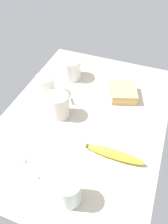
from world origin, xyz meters
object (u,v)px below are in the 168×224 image
Objects in this scene: banana at (115,154)px; sandwich_main at (124,93)px; coffee_mug_milky at (59,105)px; paper_napkin at (110,74)px; spoon at (25,164)px; coffee_mug_spare at (46,85)px; glass_of_milk at (69,192)px; coffee_mug_black at (71,68)px.

sandwich_main is at bearing -171.35° from banana.
paper_napkin is (-34.14, 11.39, -5.03)cm from coffee_mug_milky.
banana is (12.31, 26.34, -3.49)cm from coffee_mug_milky.
sandwich_main is 1.36× the size of spoon.
banana is 30.62cm from spoon.
coffee_mug_milky is 29.42cm from sandwich_main.
coffee_mug_milky is at bearing -47.08° from sandwich_main.
glass_of_milk is (41.21, 28.84, -0.43)cm from coffee_mug_spare.
coffee_mug_milky is (25.16, 5.84, 0.29)cm from coffee_mug_black.
sandwich_main is 1.20× the size of paper_napkin.
coffee_mug_milky is 0.68× the size of sandwich_main.
coffee_mug_spare is 43.56cm from banana.
paper_napkin is at bearing 137.32° from coffee_mug_spare.
spoon is at bearing -26.27° from sandwich_main.
banana is at bearing 116.10° from spoon.
coffee_mug_black and glass_of_milk have the same top height.
paper_napkin is (-65.58, -6.36, -4.12)cm from glass_of_milk.
glass_of_milk reaches higher than sandwich_main.
sandwich_main is at bearing 153.73° from spoon.
coffee_mug_milky is 14.78cm from coffee_mug_spare.
sandwich_main is 32.62cm from banana.
spoon is 0.88× the size of paper_napkin.
coffee_mug_milky is 29.29cm from banana.
coffee_mug_milky is at bearing -115.06° from banana.
paper_napkin is at bearing -144.73° from sandwich_main.
glass_of_milk reaches higher than paper_napkin.
sandwich_main is 17.52cm from paper_napkin.
spoon is (13.46, -27.47, -1.30)cm from banana.
banana is at bearing 8.65° from sandwich_main.
banana is (-19.13, 8.59, -2.58)cm from glass_of_milk.
coffee_mug_black is 20.00cm from paper_napkin.
glass_of_milk is at bearing 5.54° from paper_napkin.
banana is 1.92× the size of spoon.
coffee_mug_milky is at bearing 13.07° from coffee_mug_black.
coffee_mug_black is 1.21× the size of coffee_mug_milky.
coffee_mug_spare reaches higher than sandwich_main.
paper_napkin is (-46.45, -14.95, -1.54)cm from banana.
coffee_mug_black is 0.82× the size of sandwich_main.
glass_of_milk is 20.09cm from spoon.
sandwich_main is at bearing 175.90° from glass_of_milk.
coffee_mug_black is 1.29× the size of glass_of_milk.
coffee_mug_milky reaches higher than glass_of_milk.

